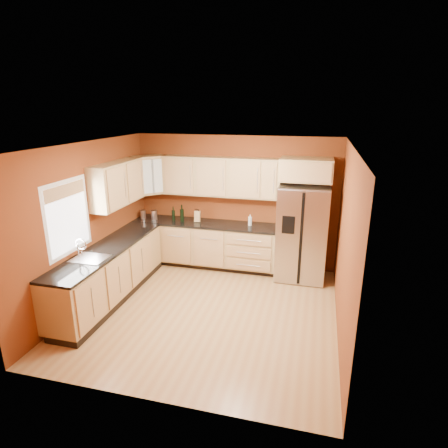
{
  "coord_description": "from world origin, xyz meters",
  "views": [
    {
      "loc": [
        1.58,
        -5.07,
        3.13
      ],
      "look_at": [
        0.05,
        0.9,
        1.18
      ],
      "focal_mm": 30.0,
      "sensor_mm": 36.0,
      "label": 1
    }
  ],
  "objects_px": {
    "knife_block": "(197,216)",
    "soap_dispenser": "(250,220)",
    "canister_left": "(143,214)",
    "refrigerator": "(302,233)",
    "wine_bottle_a": "(173,214)"
  },
  "relations": [
    {
      "from": "refrigerator",
      "to": "knife_block",
      "type": "relative_size",
      "value": 8.12
    },
    {
      "from": "wine_bottle_a",
      "to": "knife_block",
      "type": "bearing_deg",
      "value": 5.81
    },
    {
      "from": "refrigerator",
      "to": "knife_block",
      "type": "height_order",
      "value": "refrigerator"
    },
    {
      "from": "knife_block",
      "to": "soap_dispenser",
      "type": "distance_m",
      "value": 1.06
    },
    {
      "from": "wine_bottle_a",
      "to": "soap_dispenser",
      "type": "distance_m",
      "value": 1.55
    },
    {
      "from": "refrigerator",
      "to": "knife_block",
      "type": "distance_m",
      "value": 2.07
    },
    {
      "from": "refrigerator",
      "to": "knife_block",
      "type": "xyz_separation_m",
      "value": [
        -2.06,
        0.09,
        0.14
      ]
    },
    {
      "from": "canister_left",
      "to": "wine_bottle_a",
      "type": "height_order",
      "value": "wine_bottle_a"
    },
    {
      "from": "refrigerator",
      "to": "canister_left",
      "type": "relative_size",
      "value": 10.14
    },
    {
      "from": "canister_left",
      "to": "knife_block",
      "type": "relative_size",
      "value": 0.8
    },
    {
      "from": "wine_bottle_a",
      "to": "canister_left",
      "type": "bearing_deg",
      "value": -177.47
    },
    {
      "from": "soap_dispenser",
      "to": "refrigerator",
      "type": "bearing_deg",
      "value": -5.91
    },
    {
      "from": "canister_left",
      "to": "knife_block",
      "type": "height_order",
      "value": "knife_block"
    },
    {
      "from": "canister_left",
      "to": "wine_bottle_a",
      "type": "relative_size",
      "value": 0.6
    },
    {
      "from": "knife_block",
      "to": "soap_dispenser",
      "type": "relative_size",
      "value": 1.02
    }
  ]
}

